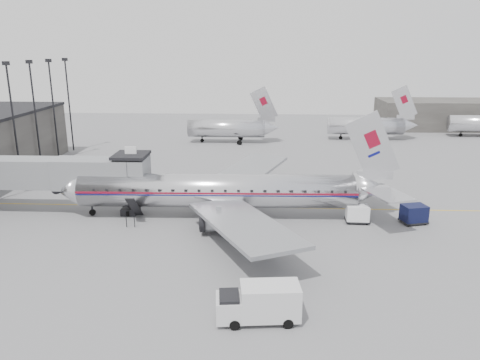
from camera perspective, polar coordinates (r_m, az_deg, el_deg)
The scene contains 12 objects.
ground at distance 45.98m, azimuth -3.10°, elevation -5.75°, with size 160.00×160.00×0.00m, color slate.
hangar at distance 111.09m, azimuth 24.28°, elevation 7.32°, with size 30.00×12.00×6.00m, color #363331.
apron_line at distance 51.40m, azimuth 0.90°, elevation -3.34°, with size 0.15×60.00×0.01m, color gold.
jet_bridge at distance 52.36m, azimuth -21.22°, elevation 0.69°, with size 21.00×6.20×7.10m.
floodlight_masts at distance 64.62m, azimuth -27.19°, elevation 6.54°, with size 0.90×42.25×15.25m.
distant_aircraft_near at distance 85.91m, azimuth -1.54°, elevation 6.39°, with size 16.39×3.20×10.26m.
distant_aircraft_mid at distance 91.77m, azimuth 15.17°, elevation 6.46°, with size 16.39×3.20×10.26m.
airliner at distance 47.81m, azimuth -1.96°, elevation -1.32°, with size 35.15×32.57×11.12m.
service_van at distance 30.77m, azimuth 2.36°, elevation -14.67°, with size 5.50×2.55×2.50m.
baggage_cart_navy at distance 49.66m, azimuth 20.44°, elevation -3.87°, with size 2.78×2.37×1.89m.
baggage_cart_white at distance 48.26m, azimuth 14.11°, elevation -3.95°, with size 2.35×1.83×1.79m.
ramp_worker at distance 50.07m, azimuth -12.85°, elevation -3.32°, with size 0.59×0.39×1.62m, color #9AC216.
Camera 1 is at (4.48, -42.49, 16.98)m, focal length 35.00 mm.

